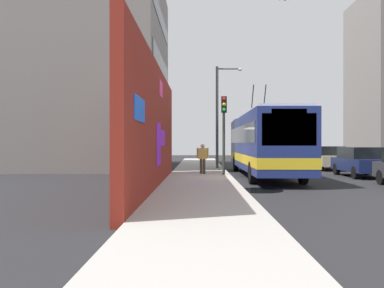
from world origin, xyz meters
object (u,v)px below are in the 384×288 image
(parked_car_navy, at_px, (361,161))
(traffic_light, at_px, (224,122))
(parked_car_champagne, at_px, (326,157))
(street_lamp, at_px, (220,110))
(pedestrian_midblock, at_px, (203,156))
(parked_car_red, at_px, (303,155))
(city_bus, at_px, (263,142))

(parked_car_navy, distance_m, traffic_light, 7.66)
(parked_car_champagne, distance_m, street_lamp, 7.96)
(pedestrian_midblock, distance_m, street_lamp, 5.88)
(traffic_light, bearing_deg, street_lamp, -0.91)
(parked_car_champagne, bearing_deg, street_lamp, 96.25)
(parked_car_champagne, distance_m, parked_car_red, 6.32)
(city_bus, bearing_deg, parked_car_champagne, -41.89)
(parked_car_navy, relative_size, parked_car_champagne, 0.94)
(parked_car_champagne, xyz_separation_m, traffic_light, (-6.45, 7.35, 2.08))
(parked_car_champagne, relative_size, traffic_light, 1.10)
(traffic_light, relative_size, street_lamp, 0.61)
(city_bus, distance_m, traffic_light, 2.48)
(parked_car_navy, height_order, pedestrian_midblock, pedestrian_midblock)
(parked_car_navy, relative_size, street_lamp, 0.63)
(parked_car_red, relative_size, pedestrian_midblock, 2.99)
(street_lamp, bearing_deg, traffic_light, 179.09)
(parked_car_champagne, bearing_deg, parked_car_navy, 180.00)
(parked_car_navy, bearing_deg, city_bus, 89.24)
(traffic_light, xyz_separation_m, street_lamp, (5.65, -0.09, 1.08))
(parked_car_navy, xyz_separation_m, traffic_light, (-0.58, 7.35, 2.08))
(parked_car_champagne, height_order, parked_car_red, same)
(parked_car_navy, relative_size, traffic_light, 1.03)
(pedestrian_midblock, bearing_deg, parked_car_champagne, -55.76)
(pedestrian_midblock, bearing_deg, parked_car_red, -34.99)
(parked_car_champagne, bearing_deg, city_bus, 138.11)
(parked_car_navy, xyz_separation_m, parked_car_red, (12.19, 0.00, 0.00))
(parked_car_red, xyz_separation_m, pedestrian_midblock, (-12.07, 8.45, 0.24))
(traffic_light, height_order, street_lamp, street_lamp)
(parked_car_red, bearing_deg, parked_car_navy, 180.00)
(city_bus, distance_m, pedestrian_midblock, 3.34)
(pedestrian_midblock, height_order, street_lamp, street_lamp)
(parked_car_navy, height_order, traffic_light, traffic_light)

